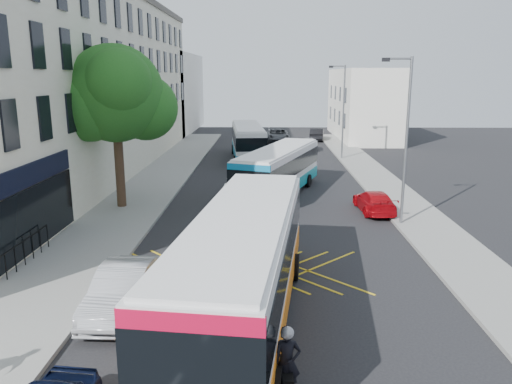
{
  "coord_description": "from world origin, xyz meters",
  "views": [
    {
      "loc": [
        -0.42,
        -11.92,
        7.31
      ],
      "look_at": [
        -0.86,
        9.82,
        2.2
      ],
      "focal_mm": 35.0,
      "sensor_mm": 36.0,
      "label": 1
    }
  ],
  "objects_px": {
    "distant_car_grey": "(278,135)",
    "distant_car_dark": "(317,134)",
    "motorbike": "(287,366)",
    "distant_car_silver": "(308,143)",
    "bus_mid": "(278,171)",
    "lamp_far": "(342,107)",
    "bus_near": "(243,265)",
    "street_tree": "(115,95)",
    "bus_far": "(248,141)",
    "parked_car_silver": "(123,289)",
    "lamp_near": "(405,133)",
    "red_hatchback": "(374,201)"
  },
  "relations": [
    {
      "from": "distant_car_grey",
      "to": "distant_car_dark",
      "type": "bearing_deg",
      "value": 17.1
    },
    {
      "from": "motorbike",
      "to": "distant_car_silver",
      "type": "height_order",
      "value": "motorbike"
    },
    {
      "from": "distant_car_silver",
      "to": "bus_mid",
      "type": "bearing_deg",
      "value": 75.6
    },
    {
      "from": "distant_car_dark",
      "to": "distant_car_grey",
      "type": "bearing_deg",
      "value": 26.06
    },
    {
      "from": "lamp_far",
      "to": "bus_near",
      "type": "distance_m",
      "value": 30.96
    },
    {
      "from": "lamp_far",
      "to": "bus_mid",
      "type": "distance_m",
      "value": 15.1
    },
    {
      "from": "street_tree",
      "to": "bus_near",
      "type": "distance_m",
      "value": 15.56
    },
    {
      "from": "lamp_far",
      "to": "motorbike",
      "type": "distance_m",
      "value": 34.56
    },
    {
      "from": "distant_car_dark",
      "to": "motorbike",
      "type": "bearing_deg",
      "value": 90.77
    },
    {
      "from": "bus_near",
      "to": "bus_far",
      "type": "distance_m",
      "value": 30.07
    },
    {
      "from": "street_tree",
      "to": "distant_car_dark",
      "type": "height_order",
      "value": "street_tree"
    },
    {
      "from": "lamp_far",
      "to": "bus_far",
      "type": "relative_size",
      "value": 0.73
    },
    {
      "from": "bus_mid",
      "to": "bus_far",
      "type": "relative_size",
      "value": 0.98
    },
    {
      "from": "bus_mid",
      "to": "parked_car_silver",
      "type": "distance_m",
      "value": 16.72
    },
    {
      "from": "street_tree",
      "to": "lamp_near",
      "type": "height_order",
      "value": "street_tree"
    },
    {
      "from": "motorbike",
      "to": "distant_car_silver",
      "type": "distance_m",
      "value": 40.08
    },
    {
      "from": "red_hatchback",
      "to": "street_tree",
      "type": "bearing_deg",
      "value": -4.78
    },
    {
      "from": "bus_mid",
      "to": "motorbike",
      "type": "relative_size",
      "value": 5.09
    },
    {
      "from": "parked_car_silver",
      "to": "distant_car_dark",
      "type": "height_order",
      "value": "parked_car_silver"
    },
    {
      "from": "bus_near",
      "to": "parked_car_silver",
      "type": "height_order",
      "value": "bus_near"
    },
    {
      "from": "bus_mid",
      "to": "distant_car_dark",
      "type": "relative_size",
      "value": 2.5
    },
    {
      "from": "lamp_far",
      "to": "bus_near",
      "type": "bearing_deg",
      "value": -103.69
    },
    {
      "from": "lamp_near",
      "to": "distant_car_grey",
      "type": "xyz_separation_m",
      "value": [
        -5.26,
        31.8,
        -3.89
      ]
    },
    {
      "from": "parked_car_silver",
      "to": "red_hatchback",
      "type": "relative_size",
      "value": 1.09
    },
    {
      "from": "parked_car_silver",
      "to": "distant_car_silver",
      "type": "height_order",
      "value": "parked_car_silver"
    },
    {
      "from": "distant_car_silver",
      "to": "distant_car_grey",
      "type": "bearing_deg",
      "value": -67.33
    },
    {
      "from": "street_tree",
      "to": "bus_mid",
      "type": "bearing_deg",
      "value": 21.28
    },
    {
      "from": "lamp_near",
      "to": "bus_near",
      "type": "xyz_separation_m",
      "value": [
        -7.29,
        -9.95,
        -2.84
      ]
    },
    {
      "from": "parked_car_silver",
      "to": "bus_far",
      "type": "bearing_deg",
      "value": 86.03
    },
    {
      "from": "motorbike",
      "to": "distant_car_grey",
      "type": "relative_size",
      "value": 0.4
    },
    {
      "from": "bus_near",
      "to": "motorbike",
      "type": "relative_size",
      "value": 5.84
    },
    {
      "from": "lamp_far",
      "to": "motorbike",
      "type": "xyz_separation_m",
      "value": [
        -6.12,
        -33.81,
        -3.74
      ]
    },
    {
      "from": "bus_far",
      "to": "bus_mid",
      "type": "bearing_deg",
      "value": -85.52
    },
    {
      "from": "lamp_near",
      "to": "bus_far",
      "type": "height_order",
      "value": "lamp_near"
    },
    {
      "from": "street_tree",
      "to": "parked_car_silver",
      "type": "relative_size",
      "value": 1.98
    },
    {
      "from": "parked_car_silver",
      "to": "distant_car_grey",
      "type": "relative_size",
      "value": 0.85
    },
    {
      "from": "distant_car_grey",
      "to": "motorbike",
      "type": "bearing_deg",
      "value": -92.83
    },
    {
      "from": "distant_car_dark",
      "to": "distant_car_silver",
      "type": "bearing_deg",
      "value": 85.14
    },
    {
      "from": "parked_car_silver",
      "to": "red_hatchback",
      "type": "distance_m",
      "value": 15.85
    },
    {
      "from": "bus_near",
      "to": "motorbike",
      "type": "xyz_separation_m",
      "value": [
        1.17,
        -3.86,
        -0.91
      ]
    },
    {
      "from": "bus_near",
      "to": "motorbike",
      "type": "distance_m",
      "value": 4.13
    },
    {
      "from": "parked_car_silver",
      "to": "distant_car_silver",
      "type": "xyz_separation_m",
      "value": [
        8.74,
        35.53,
        -0.11
      ]
    },
    {
      "from": "parked_car_silver",
      "to": "distant_car_dark",
      "type": "bearing_deg",
      "value": 78.03
    },
    {
      "from": "bus_mid",
      "to": "distant_car_silver",
      "type": "height_order",
      "value": "bus_mid"
    },
    {
      "from": "lamp_far",
      "to": "distant_car_dark",
      "type": "distance_m",
      "value": 13.91
    },
    {
      "from": "bus_far",
      "to": "red_hatchback",
      "type": "bearing_deg",
      "value": -72.24
    },
    {
      "from": "lamp_far",
      "to": "distant_car_silver",
      "type": "relative_size",
      "value": 2.18
    },
    {
      "from": "lamp_far",
      "to": "red_hatchback",
      "type": "relative_size",
      "value": 1.96
    },
    {
      "from": "bus_near",
      "to": "distant_car_silver",
      "type": "bearing_deg",
      "value": 88.78
    },
    {
      "from": "lamp_near",
      "to": "motorbike",
      "type": "height_order",
      "value": "lamp_near"
    }
  ]
}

